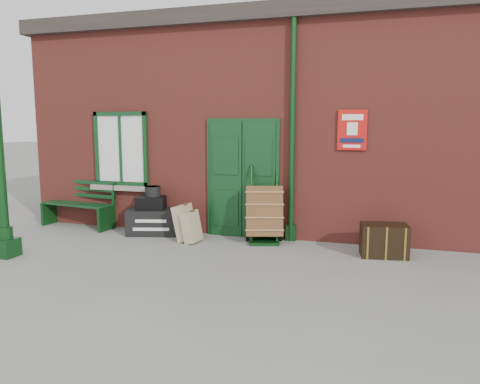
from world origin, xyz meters
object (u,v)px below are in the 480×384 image
at_px(houdini_trunk, 154,222).
at_px(porter_trolley, 264,213).
at_px(bench, 80,203).
at_px(dark_trunk, 384,240).

height_order(houdini_trunk, porter_trolley, porter_trolley).
bearing_deg(porter_trolley, bench, 161.86).
bearing_deg(porter_trolley, houdini_trunk, 165.51).
bearing_deg(houdini_trunk, bench, 158.07).
bearing_deg(houdini_trunk, dark_trunk, -19.69).
distance_m(bench, porter_trolley, 4.05).
bearing_deg(dark_trunk, bench, 166.75).
bearing_deg(dark_trunk, porter_trolley, 161.41).
xyz_separation_m(houdini_trunk, porter_trolley, (2.22, 0.09, 0.28)).
distance_m(bench, houdini_trunk, 1.86).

